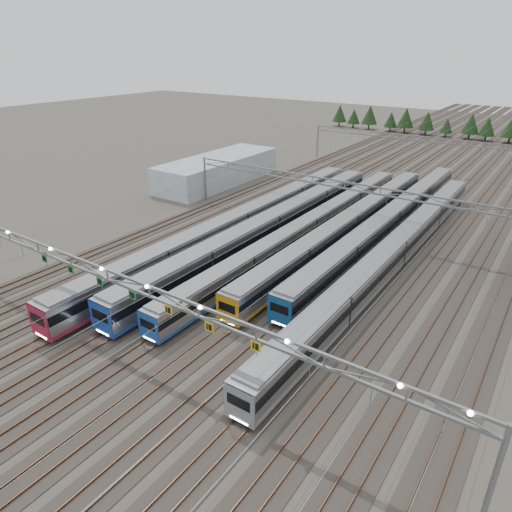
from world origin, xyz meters
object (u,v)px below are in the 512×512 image
Objects in this scene: train_a at (240,224)px; gantry_mid at (344,191)px; train_c at (309,228)px; train_e at (390,221)px; gantry_near at (148,294)px; train_f at (394,252)px; train_b at (271,227)px; west_shed at (218,170)px; train_d at (348,225)px; gantry_far at (428,144)px.

gantry_mid reaches higher than train_a.
train_c is 12.93m from train_e.
gantry_near reaches higher than gantry_mid.
train_c is at bearing 93.78° from gantry_near.
train_e is 1.14× the size of gantry_near.
train_a is 10.31m from train_c.
train_a is 0.96× the size of train_f.
train_b is at bearing -173.86° from train_f.
train_e reaches higher than train_c.
west_shed is at bearing 168.72° from train_e.
train_b is at bearing 19.22° from train_a.
gantry_near is at bearing -93.51° from train_d.
train_e is at bearing 43.33° from train_b.
gantry_mid is at bearing -90.00° from gantry_far.
train_e is 41.00m from west_shed.
train_b is at bearing -142.50° from train_c.
train_e is (4.50, 5.14, 0.02)m from train_d.
train_a is 16.82m from gantry_mid.
train_c is 1.14× the size of gantry_near.
train_f is 1.21× the size of gantry_near.
train_d is at bearing -87.30° from gantry_far.
gantry_near is 1.00× the size of gantry_mid.
gantry_near is at bearing -77.36° from train_b.
gantry_far is at bearing 83.03° from train_b.
train_f is at bearing -22.83° from west_shed.
train_c is 8.39m from gantry_mid.
train_a is 30.83m from gantry_near.
west_shed is at bearing 159.77° from train_d.
gantry_near is 1.00× the size of gantry_far.
west_shed is at bearing 151.00° from train_c.
train_a reaches higher than train_c.
train_e is 1.14× the size of gantry_far.
train_e is at bearing 20.32° from gantry_mid.
west_shed is (-26.71, 20.75, 0.37)m from train_b.
train_c is at bearing 29.16° from train_a.
train_b reaches higher than train_c.
gantry_near is (-6.80, -42.62, 4.95)m from train_e.
gantry_far is (-6.75, 42.50, 4.25)m from train_e.
train_f is at bearing -6.40° from train_c.
gantry_near reaches higher than gantry_far.
train_e is 2.13× the size of west_shed.
train_f is 1.21× the size of gantry_far.
gantry_mid is at bearing 89.93° from gantry_near.
train_b is at bearing -139.85° from train_d.
train_b is 30.99m from gantry_near.
gantry_far is at bearing 78.80° from train_a.
train_d is at bearing 34.16° from train_a.
train_a is at bearing -101.20° from gantry_far.
train_b reaches higher than train_d.
train_d is 37.87m from gantry_near.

